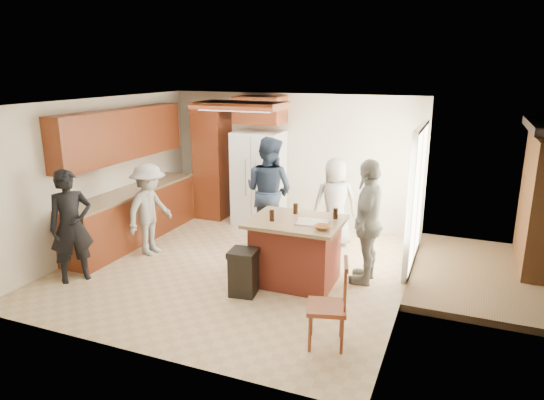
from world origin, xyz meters
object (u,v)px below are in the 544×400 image
at_px(person_front_left, 71,226).
at_px(person_side_right, 368,222).
at_px(spindle_chair, 329,307).
at_px(person_behind_right, 335,202).
at_px(refrigerator, 259,179).
at_px(person_counter, 150,210).
at_px(kitchen_island, 296,251).
at_px(person_behind_left, 269,191).
at_px(trash_bin, 243,272).

xyz_separation_m(person_front_left, person_side_right, (3.88, 1.53, 0.08)).
distance_m(person_side_right, spindle_chair, 1.87).
relative_size(person_behind_right, refrigerator, 0.85).
xyz_separation_m(person_side_right, person_counter, (-3.48, -0.26, -0.14)).
distance_m(person_behind_right, person_side_right, 1.49).
distance_m(refrigerator, kitchen_island, 2.80).
xyz_separation_m(person_behind_left, spindle_chair, (1.83, -2.75, -0.48)).
distance_m(person_behind_right, refrigerator, 1.79).
distance_m(person_behind_left, person_counter, 2.00).
bearing_deg(spindle_chair, person_side_right, 88.47).
distance_m(person_behind_left, person_behind_right, 1.14).
relative_size(person_side_right, trash_bin, 2.83).
relative_size(person_side_right, refrigerator, 0.99).
bearing_deg(kitchen_island, person_counter, 176.51).
height_order(refrigerator, spindle_chair, refrigerator).
height_order(person_behind_right, trash_bin, person_behind_right).
relative_size(person_counter, trash_bin, 2.39).
xyz_separation_m(person_behind_right, person_side_right, (0.80, -1.25, 0.13)).
height_order(person_front_left, person_behind_right, person_front_left).
bearing_deg(person_behind_left, person_side_right, 165.65).
height_order(kitchen_island, spindle_chair, spindle_chair).
relative_size(refrigerator, kitchen_island, 1.41).
height_order(person_behind_right, person_counter, person_behind_right).
relative_size(person_front_left, person_counter, 1.08).
relative_size(person_counter, kitchen_island, 1.18).
relative_size(person_behind_left, kitchen_island, 1.45).
relative_size(person_side_right, kitchen_island, 1.39).
xyz_separation_m(refrigerator, kitchen_island, (1.56, -2.29, -0.43)).
height_order(person_behind_left, spindle_chair, person_behind_left).
bearing_deg(refrigerator, spindle_chair, -56.62).
xyz_separation_m(person_counter, trash_bin, (2.04, -0.78, -0.43)).
distance_m(person_behind_right, trash_bin, 2.42).
relative_size(kitchen_island, trash_bin, 2.03).
xyz_separation_m(kitchen_island, trash_bin, (-0.52, -0.62, -0.16)).
bearing_deg(person_behind_right, person_front_left, 15.93).
xyz_separation_m(person_behind_left, person_behind_right, (1.08, 0.32, -0.17)).
xyz_separation_m(person_behind_right, kitchen_island, (-0.12, -1.67, -0.29)).
bearing_deg(person_front_left, person_behind_left, -4.75).
bearing_deg(kitchen_island, person_behind_left, 125.52).
height_order(trash_bin, spindle_chair, spindle_chair).
relative_size(person_front_left, spindle_chair, 1.63).
bearing_deg(person_behind_right, kitchen_island, 59.90).
height_order(person_front_left, kitchen_island, person_front_left).
height_order(person_behind_left, kitchen_island, person_behind_left).
relative_size(person_behind_right, person_counter, 1.01).
bearing_deg(person_behind_left, person_front_left, 62.83).
distance_m(kitchen_island, trash_bin, 0.83).
bearing_deg(spindle_chair, person_counter, 155.59).
xyz_separation_m(person_counter, kitchen_island, (2.56, -0.16, -0.28)).
bearing_deg(kitchen_island, refrigerator, 124.26).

